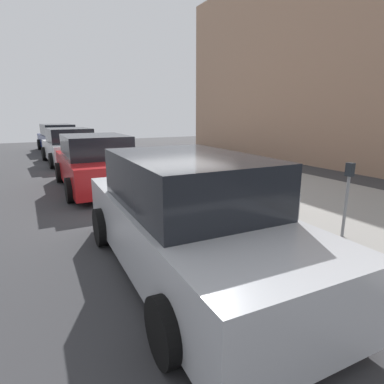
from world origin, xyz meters
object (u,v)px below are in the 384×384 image
object	(u,v)px
parking_meter	(348,189)
parked_car_white_2	(70,147)
suitcase_silver_0	(287,207)
suitcase_black_1	(272,202)
suitcase_navy_5	(223,185)
fire_hydrant	(207,174)
suitcase_maroon_2	(261,195)
parked_car_red_1	(97,163)
suitcase_red_4	(233,184)
bollard_post	(189,173)
parked_car_silver_0	(187,219)
parked_car_navy_3	(58,139)
suitcase_teal_3	(244,192)

from	to	relation	value
parking_meter	parked_car_white_2	size ratio (longest dim) A/B	0.29
suitcase_silver_0	suitcase_black_1	bearing A→B (deg)	-3.66
parking_meter	parked_car_white_2	world-z (taller)	parked_car_white_2
suitcase_navy_5	fire_hydrant	size ratio (longest dim) A/B	1.06
suitcase_maroon_2	fire_hydrant	bearing A→B (deg)	2.05
parked_car_red_1	parked_car_white_2	world-z (taller)	parked_car_red_1
suitcase_navy_5	parked_car_red_1	world-z (taller)	parked_car_red_1
suitcase_navy_5	parked_car_white_2	distance (m)	9.01
suitcase_red_4	parking_meter	distance (m)	2.96
fire_hydrant	parked_car_red_1	distance (m)	3.33
suitcase_silver_0	bollard_post	size ratio (longest dim) A/B	0.99
bollard_post	parked_car_white_2	distance (m)	7.44
suitcase_red_4	suitcase_black_1	bearing A→B (deg)	179.32
fire_hydrant	parked_car_silver_0	bearing A→B (deg)	146.02
suitcase_navy_5	parking_meter	world-z (taller)	parking_meter
parked_car_silver_0	parked_car_white_2	xyz separation A→B (m)	(11.61, 0.00, -0.05)
parked_car_red_1	suitcase_red_4	bearing A→B (deg)	-143.30
suitcase_maroon_2	fire_hydrant	distance (m)	2.23
bollard_post	suitcase_silver_0	bearing A→B (deg)	-178.61
suitcase_red_4	suitcase_maroon_2	bearing A→B (deg)	-174.79
suitcase_black_1	suitcase_maroon_2	size ratio (longest dim) A/B	0.92
suitcase_red_4	parked_car_navy_3	bearing A→B (deg)	10.20
parking_meter	parked_car_white_2	distance (m)	12.33
suitcase_red_4	parking_meter	xyz separation A→B (m)	(-2.91, -0.26, 0.46)
suitcase_navy_5	parked_car_navy_3	xyz separation A→B (m)	(13.63, 2.56, 0.33)
parked_car_silver_0	parked_car_red_1	xyz separation A→B (m)	(5.91, 0.00, -0.04)
parked_car_silver_0	parked_car_navy_3	world-z (taller)	parked_car_silver_0
fire_hydrant	parked_car_navy_3	world-z (taller)	parked_car_navy_3
suitcase_teal_3	parked_car_navy_3	distance (m)	14.78
parking_meter	parked_car_red_1	distance (m)	6.91
suitcase_maroon_2	parked_car_red_1	world-z (taller)	parked_car_red_1
fire_hydrant	parked_car_navy_3	bearing A→B (deg)	11.22
parked_car_red_1	fire_hydrant	bearing A→B (deg)	-130.05
suitcase_teal_3	parked_car_silver_0	bearing A→B (deg)	128.79
bollard_post	suitcase_navy_5	bearing A→B (deg)	-174.11
bollard_post	parking_meter	world-z (taller)	parking_meter
suitcase_navy_5	bollard_post	size ratio (longest dim) A/B	1.28
fire_hydrant	parked_car_navy_3	size ratio (longest dim) A/B	0.16
suitcase_red_4	parking_meter	bearing A→B (deg)	-174.93
suitcase_teal_3	suitcase_navy_5	world-z (taller)	suitcase_navy_5
suitcase_maroon_2	parking_meter	distance (m)	2.02
parked_car_navy_3	suitcase_maroon_2	bearing A→B (deg)	-170.11
suitcase_navy_5	parked_car_white_2	size ratio (longest dim) A/B	0.19
suitcase_navy_5	bollard_post	distance (m)	1.60
fire_hydrant	suitcase_silver_0	bearing A→B (deg)	179.02
suitcase_black_1	bollard_post	distance (m)	3.51
suitcase_teal_3	parked_car_red_1	size ratio (longest dim) A/B	0.14
parked_car_white_2	parked_car_navy_3	size ratio (longest dim) A/B	0.89
suitcase_black_1	parked_car_navy_3	xyz separation A→B (m)	(15.54, 2.52, 0.31)
suitcase_silver_0	parked_car_navy_3	distance (m)	16.18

